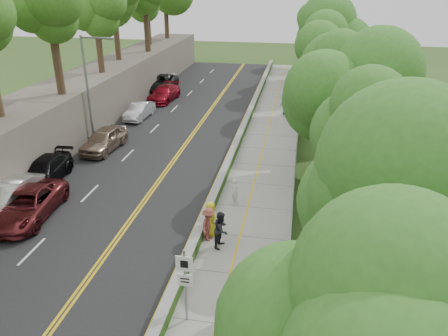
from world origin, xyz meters
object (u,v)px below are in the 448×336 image
object	(u,v)px
construction_barrel	(289,115)
person_far	(286,106)
car_1	(6,198)
painter_0	(211,219)
streetlight	(90,83)
car_2	(28,204)
concrete_block	(267,266)
signpost	(185,278)

from	to	relation	value
construction_barrel	person_far	xyz separation A→B (m)	(-0.40, 1.42, 0.39)
car_1	painter_0	world-z (taller)	painter_0
streetlight	painter_0	xyz separation A→B (m)	(11.21, -11.11, -3.69)
streetlight	person_far	bearing A→B (deg)	35.38
car_2	painter_0	size ratio (longest dim) A/B	3.06
car_1	concrete_block	bearing A→B (deg)	-11.84
concrete_block	car_1	world-z (taller)	car_1
streetlight	painter_0	size ratio (longest dim) A/B	4.47
car_1	car_2	xyz separation A→B (m)	(1.50, -0.35, -0.08)
construction_barrel	painter_0	distance (m)	19.78
construction_barrel	painter_0	bearing A→B (deg)	-98.88
streetlight	signpost	distance (m)	20.72
car_1	car_2	world-z (taller)	car_1
concrete_block	car_2	distance (m)	13.12
car_1	car_2	distance (m)	1.55
concrete_block	person_far	world-z (taller)	person_far
car_2	painter_0	bearing A→B (deg)	-5.08
concrete_block	streetlight	bearing A→B (deg)	135.90
streetlight	construction_barrel	size ratio (longest dim) A/B	8.80
concrete_block	person_far	xyz separation A→B (m)	(-0.34, 23.62, 0.41)
person_far	car_1	bearing A→B (deg)	49.60
painter_0	concrete_block	bearing A→B (deg)	-135.11
streetlight	car_1	bearing A→B (deg)	-90.73
concrete_block	person_far	size ratio (longest dim) A/B	0.78
car_1	person_far	xyz separation A→B (m)	(14.01, 20.63, 0.02)
streetlight	signpost	xyz separation A→B (m)	(11.51, -17.02, -2.68)
car_2	painter_0	xyz separation A→B (m)	(9.85, 0.02, 0.14)
concrete_block	car_1	size ratio (longest dim) A/B	0.26
signpost	concrete_block	world-z (taller)	signpost
car_1	streetlight	bearing A→B (deg)	89.20
signpost	construction_barrel	size ratio (longest dim) A/B	3.41
signpost	painter_0	xyz separation A→B (m)	(-0.30, 5.91, -1.02)
painter_0	streetlight	bearing A→B (deg)	41.75
concrete_block	car_1	xyz separation A→B (m)	(-14.35, 2.99, 0.39)
construction_barrel	painter_0	xyz separation A→B (m)	(-3.05, -19.53, 0.44)
construction_barrel	car_2	xyz separation A→B (m)	(-12.90, -19.56, 0.30)
car_1	painter_0	bearing A→B (deg)	-1.73
streetlight	person_far	size ratio (longest dim) A/B	4.71
signpost	car_2	xyz separation A→B (m)	(-10.15, 5.89, -1.16)
signpost	construction_barrel	bearing A→B (deg)	83.83
signpost	car_1	distance (m)	13.26
car_2	person_far	distance (m)	24.42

